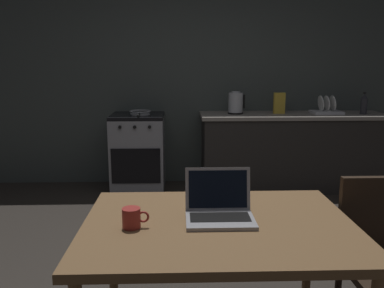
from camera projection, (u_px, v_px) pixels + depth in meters
ground_plane at (197, 284)px, 2.73m from camera, size 12.00×12.00×0.00m
back_wall at (213, 77)px, 4.92m from camera, size 6.40×0.10×2.61m
kitchen_counter at (291, 151)px, 4.77m from camera, size 2.16×0.64×0.89m
stove_oven at (138, 152)px, 4.71m from camera, size 0.60×0.62×0.89m
dining_table at (218, 236)px, 1.89m from camera, size 1.26×0.92×0.74m
chair at (381, 253)px, 2.06m from camera, size 0.40×0.40×0.89m
laptop at (219, 209)px, 1.91m from camera, size 0.32×0.27×0.22m
electric_kettle at (236, 103)px, 4.64m from camera, size 0.19×0.17×0.26m
bottle at (364, 104)px, 4.64m from camera, size 0.08×0.08×0.25m
frying_pan at (140, 112)px, 4.60m from camera, size 0.25×0.42×0.05m
coffee_mug at (132, 218)px, 1.80m from camera, size 0.12×0.08×0.09m
cereal_box at (279, 103)px, 4.68m from camera, size 0.13×0.05×0.24m
dish_rack at (326, 110)px, 4.69m from camera, size 0.34×0.26×0.21m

